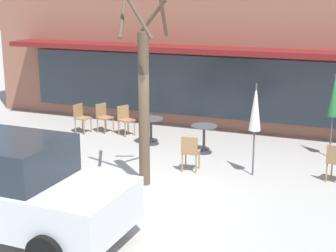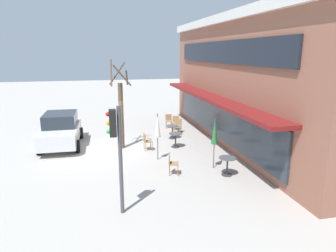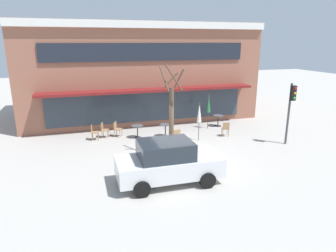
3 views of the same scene
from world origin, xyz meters
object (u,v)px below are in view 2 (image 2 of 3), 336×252
patio_umbrella_green_folded (158,126)px  cafe_chair_1 (169,120)px  cafe_chair_2 (172,162)px  cafe_chair_0 (178,125)px  street_tree (121,110)px  cafe_chair_4 (147,140)px  traffic_light_pole (116,143)px  patio_umbrella_cream_folded (215,132)px  cafe_chair_3 (176,122)px  parked_sedan (61,130)px  cafe_table_streetside (227,163)px  cafe_table_near_wall (172,130)px  cafe_table_by_tree (176,138)px

patio_umbrella_green_folded → cafe_chair_1: size_ratio=2.47×
cafe_chair_1 → cafe_chair_2: size_ratio=1.00×
cafe_chair_0 → cafe_chair_1: 1.40m
cafe_chair_0 → cafe_chair_2: 6.56m
patio_umbrella_green_folded → street_tree: 2.63m
street_tree → cafe_chair_1: bearing=137.5°
cafe_chair_0 → street_tree: (2.29, -3.63, 1.48)m
cafe_chair_1 → cafe_chair_4: bearing=-26.5°
cafe_chair_4 → traffic_light_pole: bearing=-16.9°
patio_umbrella_cream_folded → street_tree: street_tree is taller
cafe_chair_3 → parked_sedan: parked_sedan is taller
cafe_chair_1 → parked_sedan: parked_sedan is taller
cafe_chair_4 → traffic_light_pole: 6.43m
cafe_chair_4 → parked_sedan: 4.70m
cafe_table_streetside → cafe_chair_0: bearing=-177.8°
cafe_chair_2 → cafe_chair_4: 3.36m
cafe_table_near_wall → parked_sedan: bearing=-89.9°
patio_umbrella_cream_folded → cafe_chair_3: 6.84m
parked_sedan → cafe_chair_3: bearing=105.7°
cafe_chair_0 → cafe_chair_3: (-0.76, 0.03, 0.00)m
cafe_table_near_wall → cafe_chair_2: 5.29m
cafe_table_streetside → cafe_table_by_tree: size_ratio=1.00×
cafe_table_streetside → cafe_chair_1: (-8.22, -0.55, 0.01)m
parked_sedan → traffic_light_pole: bearing=18.1°
cafe_chair_3 → patio_umbrella_cream_folded: bearing=-0.1°
parked_sedan → traffic_light_pole: (7.72, 2.53, 1.42)m
cafe_chair_0 → parked_sedan: bearing=-80.4°
cafe_chair_0 → street_tree: bearing=-57.8°
cafe_chair_4 → street_tree: bearing=-119.0°
cafe_table_by_tree → parked_sedan: parked_sedan is taller
cafe_chair_3 → cafe_chair_4: 4.46m
cafe_table_by_tree → cafe_chair_3: bearing=165.8°
patio_umbrella_cream_folded → parked_sedan: bearing=-125.6°
cafe_table_streetside → parked_sedan: 9.06m
cafe_chair_4 → street_tree: 2.02m
cafe_table_streetside → cafe_chair_2: cafe_chair_2 is taller
cafe_chair_4 → patio_umbrella_green_folded: bearing=11.2°
cafe_table_streetside → patio_umbrella_cream_folded: size_ratio=0.35×
cafe_chair_3 → parked_sedan: size_ratio=0.21×
patio_umbrella_cream_folded → parked_sedan: size_ratio=0.52×
cafe_chair_0 → cafe_table_streetside: bearing=2.2°
patio_umbrella_green_folded → cafe_chair_2: size_ratio=2.47×
parked_sedan → patio_umbrella_green_folded: bearing=54.6°
cafe_chair_3 → cafe_chair_0: bearing=-2.4°
cafe_chair_4 → parked_sedan: bearing=-112.7°
cafe_chair_4 → cafe_chair_0: bearing=140.5°
cafe_table_by_tree → cafe_chair_2: 3.63m
cafe_table_streetside → cafe_chair_3: (-7.61, -0.23, 0.01)m
cafe_table_streetside → patio_umbrella_green_folded: bearing=-135.3°
patio_umbrella_green_folded → cafe_chair_0: size_ratio=2.47×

